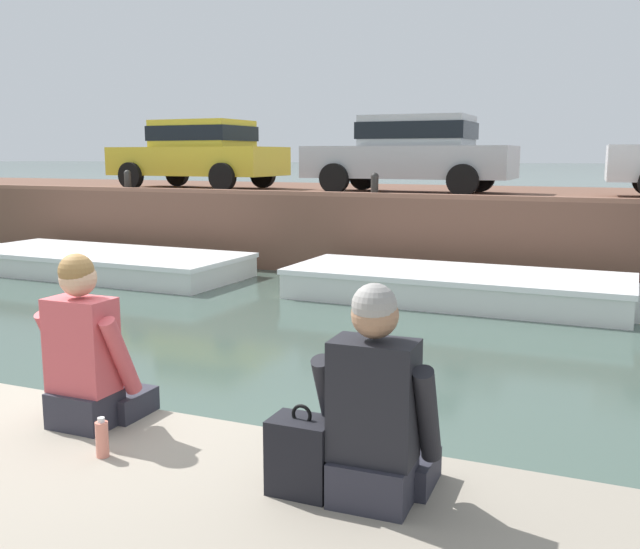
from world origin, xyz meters
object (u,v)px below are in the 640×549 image
boat_moored_central_white (471,287)px  mooring_bollard_west (128,180)px  mooring_bollard_mid (375,184)px  boat_moored_west_white (92,262)px  person_seated_right (88,359)px  person_seated_middle (377,417)px  bottle_drink (102,439)px  car_leftmost_yellow (200,151)px  car_left_inner_silver (412,151)px  backpack_on_ledge (303,456)px

boat_moored_central_white → mooring_bollard_west: bearing=166.9°
mooring_bollard_mid → boat_moored_west_white: bearing=-159.1°
person_seated_right → person_seated_middle: (1.75, -0.22, 0.00)m
bottle_drink → person_seated_right: bearing=136.6°
boat_moored_central_white → mooring_bollard_mid: mooring_bollard_mid is taller
mooring_bollard_west → person_seated_right: bearing=-53.1°
car_leftmost_yellow → person_seated_middle: bearing=-54.5°
car_left_inner_silver → boat_moored_west_white: bearing=-146.0°
car_leftmost_yellow → mooring_bollard_west: size_ratio=8.97×
car_left_inner_silver → person_seated_right: size_ratio=4.34×
person_seated_right → car_leftmost_yellow: bearing=119.7°
mooring_bollard_mid → person_seated_right: 9.73m
car_leftmost_yellow → car_left_inner_silver: bearing=0.0°
boat_moored_west_white → car_left_inner_silver: 6.68m
car_left_inner_silver → backpack_on_ledge: (2.78, -11.50, -1.40)m
person_seated_middle → backpack_on_ledge: bearing=-168.4°
person_seated_right → bottle_drink: (0.36, -0.34, -0.28)m
mooring_bollard_west → person_seated_right: mooring_bollard_west is taller
car_leftmost_yellow → person_seated_right: 12.96m
boat_moored_central_white → mooring_bollard_west: mooring_bollard_west is taller
mooring_bollard_west → mooring_bollard_mid: size_ratio=1.00×
boat_moored_west_white → boat_moored_central_white: (7.21, 0.11, 0.02)m
car_leftmost_yellow → car_left_inner_silver: size_ratio=0.95×
boat_moored_west_white → mooring_bollard_mid: 5.57m
boat_moored_west_white → mooring_bollard_west: mooring_bollard_west is taller
car_left_inner_silver → mooring_bollard_mid: (-0.24, -1.63, -0.61)m
boat_moored_central_white → mooring_bollard_mid: 3.20m
car_leftmost_yellow → bottle_drink: bearing=-59.7°
boat_moored_central_white → boat_moored_west_white: bearing=-179.1°
car_left_inner_silver → person_seated_middle: car_left_inner_silver is taller
boat_moored_central_white → bottle_drink: size_ratio=30.37×
mooring_bollard_mid → backpack_on_ledge: 10.35m
bottle_drink → car_left_inner_silver: bearing=98.4°
car_leftmost_yellow → mooring_bollard_west: (-0.79, -1.63, -0.61)m
boat_moored_west_white → bottle_drink: (6.97, -8.01, 0.63)m
boat_moored_central_white → bottle_drink: 8.14m
car_leftmost_yellow → car_left_inner_silver: (5.05, 0.00, 0.00)m
car_left_inner_silver → person_seated_right: (1.35, -11.22, -1.19)m
backpack_on_ledge → car_leftmost_yellow: bearing=124.2°
boat_moored_west_white → person_seated_right: size_ratio=6.90×
mooring_bollard_west → backpack_on_ledge: 13.12m
boat_moored_central_white → mooring_bollard_west: size_ratio=13.92×
person_seated_right → car_left_inner_silver: bearing=96.8°
boat_moored_west_white → mooring_bollard_west: size_ratio=14.96×
car_leftmost_yellow → mooring_bollard_mid: bearing=-18.8°
boat_moored_central_white → person_seated_right: bearing=-94.4°
mooring_bollard_west → boat_moored_central_white: bearing=-13.1°
car_leftmost_yellow → car_left_inner_silver: same height
car_left_inner_silver → bottle_drink: 11.78m
bottle_drink → backpack_on_ledge: bearing=3.2°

